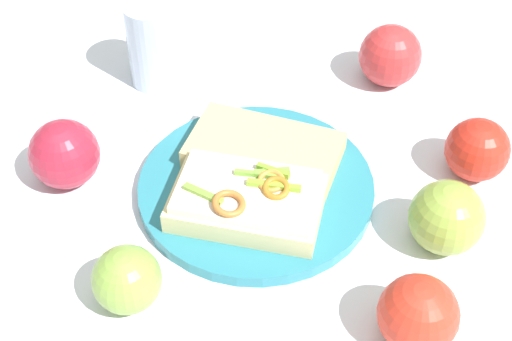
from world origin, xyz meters
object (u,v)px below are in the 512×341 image
apple_2 (127,279)px  apple_0 (477,150)px  apple_5 (418,314)px  bread_slice_side (264,150)px  drinking_glass (154,44)px  plate (256,188)px  apple_1 (390,56)px  sandwich (248,199)px  apple_4 (64,154)px  apple_3 (447,218)px

apple_2 → apple_0: bearing=0.2°
apple_5 → bread_slice_side: bearing=95.8°
apple_2 → drinking_glass: 0.36m
plate → apple_1: (0.25, 0.11, 0.03)m
bread_slice_side → apple_1: bearing=-116.1°
sandwich → apple_4: apple_4 is taller
apple_5 → apple_3: bearing=42.7°
apple_0 → apple_4: 0.47m
sandwich → apple_0: apple_0 is taller
sandwich → plate: bearing=-89.2°
bread_slice_side → apple_0: (0.21, -0.11, 0.01)m
drinking_glass → sandwich: bearing=-89.3°
apple_1 → apple_5: bearing=-118.8°
plate → apple_2: apple_2 is taller
apple_4 → apple_3: bearing=-38.3°
apple_2 → apple_4: apple_4 is taller
apple_4 → drinking_glass: drinking_glass is taller
plate → apple_4: size_ratio=3.34×
apple_4 → apple_0: bearing=-24.1°
plate → apple_0: 0.26m
bread_slice_side → apple_4: bearing=24.2°
apple_2 → apple_1: bearing=24.3°
apple_4 → drinking_glass: size_ratio=0.69×
drinking_glass → apple_2: bearing=-114.5°
plate → apple_5: size_ratio=3.49×
plate → drinking_glass: drinking_glass is taller
bread_slice_side → apple_1: apple_1 is taller
apple_2 → apple_5: apple_5 is taller
apple_3 → apple_1: bearing=69.4°
apple_1 → apple_4: (-0.43, 0.00, -0.00)m
apple_3 → bread_slice_side: bearing=123.2°
drinking_glass → apple_4: bearing=-139.9°
apple_1 → plate: bearing=-155.7°
apple_0 → apple_4: size_ratio=0.92×
apple_0 → apple_1: apple_1 is taller
sandwich → apple_1: 0.31m
apple_3 → apple_5: apple_3 is taller
plate → bread_slice_side: 0.05m
sandwich → apple_4: (-0.16, 0.15, 0.01)m
apple_0 → apple_5: 0.25m
apple_1 → apple_3: (-0.10, -0.26, -0.00)m
plate → apple_1: 0.27m
bread_slice_side → apple_2: (-0.20, -0.11, 0.01)m
apple_4 → apple_5: bearing=-55.5°
apple_1 → apple_5: (-0.19, -0.35, -0.00)m
apple_1 → apple_5: 0.40m
apple_5 → apple_1: bearing=61.2°
bread_slice_side → apple_3: 0.22m
apple_3 → apple_4: (-0.33, 0.26, 0.00)m
sandwich → apple_3: size_ratio=2.37×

